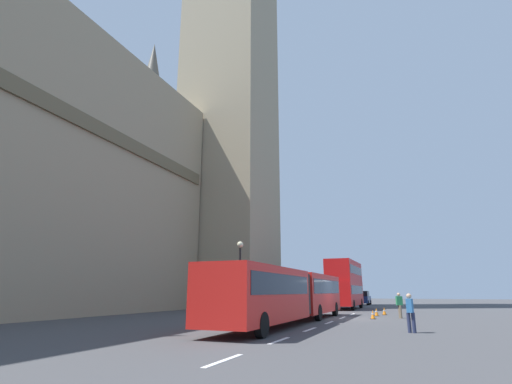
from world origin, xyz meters
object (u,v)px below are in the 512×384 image
object	(u,v)px
sedan_lead	(363,298)
traffic_cone_west	(373,315)
traffic_cone_middle	(376,312)
street_lamp	(240,273)
pedestrian_by_kerb	(400,304)
articulated_bus	(290,292)
traffic_cone_east	(384,311)
double_decker_bus	(345,282)
pedestrian_near_cones	(410,311)
clock_tower	(232,4)

from	to	relation	value
sedan_lead	traffic_cone_west	world-z (taller)	sedan_lead
sedan_lead	traffic_cone_middle	distance (m)	25.23
street_lamp	pedestrian_by_kerb	world-z (taller)	street_lamp
articulated_bus	pedestrian_by_kerb	world-z (taller)	articulated_bus
sedan_lead	traffic_cone_east	distance (m)	23.66
double_decker_bus	traffic_cone_west	size ratio (longest dim) A/B	16.19
traffic_cone_middle	double_decker_bus	bearing A→B (deg)	19.78
pedestrian_near_cones	pedestrian_by_kerb	xyz separation A→B (m)	(9.87, 0.80, 0.00)
traffic_cone_middle	pedestrian_by_kerb	distance (m)	2.75
traffic_cone_west	pedestrian_by_kerb	bearing A→B (deg)	-50.01
street_lamp	pedestrian_by_kerb	size ratio (longest dim) A/B	3.12
clock_tower	double_decker_bus	distance (m)	42.11
double_decker_bus	pedestrian_near_cones	distance (m)	24.07
traffic_cone_west	street_lamp	world-z (taller)	street_lamp
sedan_lead	pedestrian_by_kerb	distance (m)	27.53
traffic_cone_east	traffic_cone_middle	bearing A→B (deg)	165.15
clock_tower	articulated_bus	distance (m)	47.41
articulated_bus	double_decker_bus	distance (m)	19.94
traffic_cone_middle	street_lamp	xyz separation A→B (m)	(-6.01, 8.53, 2.77)
clock_tower	street_lamp	world-z (taller)	clock_tower
double_decker_bus	street_lamp	distance (m)	17.79
street_lamp	articulated_bus	bearing A→B (deg)	-121.06
traffic_cone_east	street_lamp	xyz separation A→B (m)	(-7.68, 8.97, 2.77)
articulated_bus	sedan_lead	bearing A→B (deg)	-0.10
articulated_bus	traffic_cone_east	distance (m)	11.41
pedestrian_near_cones	sedan_lead	bearing A→B (deg)	10.05
clock_tower	traffic_cone_middle	distance (m)	47.18
pedestrian_near_cones	pedestrian_by_kerb	size ratio (longest dim) A/B	1.00
double_decker_bus	traffic_cone_east	world-z (taller)	double_decker_bus
traffic_cone_middle	pedestrian_near_cones	xyz separation A→B (m)	(-11.89, -2.55, 0.63)
sedan_lead	traffic_cone_middle	bearing A→B (deg)	-170.95
traffic_cone_west	traffic_cone_east	world-z (taller)	same
street_lamp	pedestrian_near_cones	distance (m)	12.73
traffic_cone_middle	clock_tower	bearing A→B (deg)	58.16
articulated_bus	sedan_lead	xyz separation A→B (m)	(33.64, -0.06, -0.83)
traffic_cone_east	traffic_cone_west	bearing A→B (deg)	175.82
clock_tower	pedestrian_near_cones	size ratio (longest dim) A/B	47.77
street_lamp	pedestrian_near_cones	size ratio (longest dim) A/B	3.12
traffic_cone_middle	traffic_cone_east	world-z (taller)	same
clock_tower	traffic_cone_west	bearing A→B (deg)	-128.95
articulated_bus	street_lamp	world-z (taller)	street_lamp
clock_tower	articulated_bus	size ratio (longest dim) A/B	4.33
sedan_lead	pedestrian_by_kerb	xyz separation A→B (m)	(-26.93, -5.72, -0.00)
double_decker_bus	traffic_cone_east	bearing A→B (deg)	-154.85
traffic_cone_west	traffic_cone_middle	bearing A→B (deg)	1.18
clock_tower	traffic_cone_middle	world-z (taller)	clock_tower
traffic_cone_west	traffic_cone_east	distance (m)	5.12
articulated_bus	traffic_cone_middle	bearing A→B (deg)	-24.76
double_decker_bus	traffic_cone_middle	bearing A→B (deg)	-160.22
sedan_lead	traffic_cone_east	xyz separation A→B (m)	(-23.24, -4.41, -0.63)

